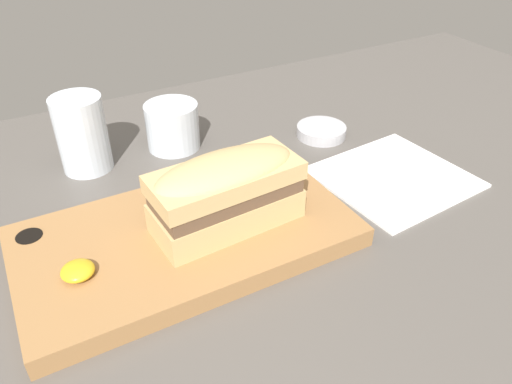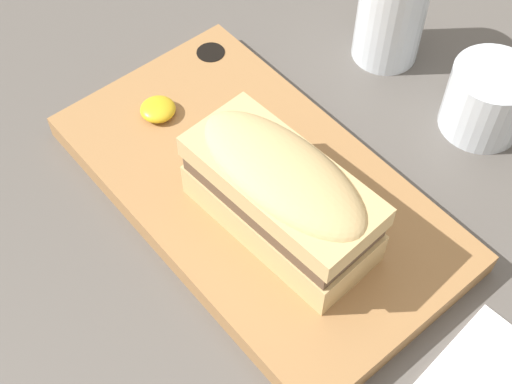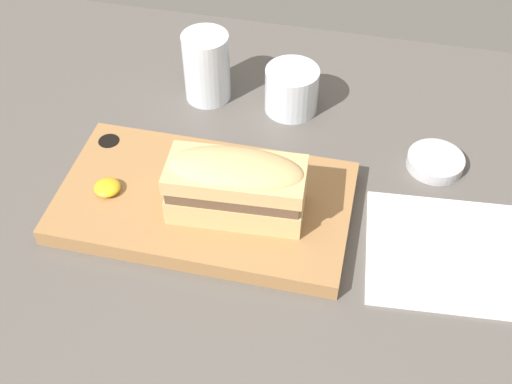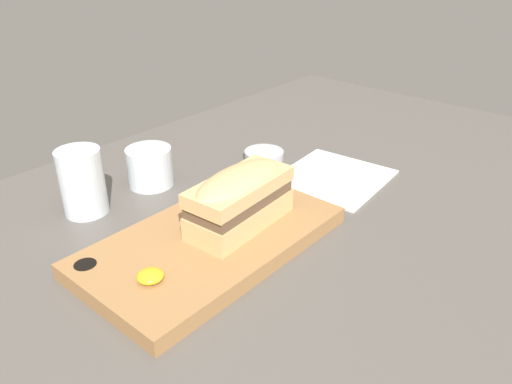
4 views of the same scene
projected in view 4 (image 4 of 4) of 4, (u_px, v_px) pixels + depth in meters
dining_table at (196, 263)px, 71.20cm from camera, size 184.30×91.06×2.00cm
serving_board at (213, 242)px, 72.01cm from camera, size 37.96×21.11×2.49cm
sandwich at (240, 196)px, 71.85cm from camera, size 17.33×8.55×8.82cm
mustard_dollop at (150, 276)px, 61.93cm from camera, size 3.44×3.44×1.37cm
water_glass at (83, 186)px, 79.99cm from camera, size 7.06×7.06×10.94cm
wine_glass at (150, 169)px, 89.52cm from camera, size 8.10×8.10×7.02cm
napkin at (333, 177)px, 93.08cm from camera, size 20.63×19.47×0.40cm
condiment_dish at (264, 155)px, 100.61cm from camera, size 7.94×7.94×1.68cm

